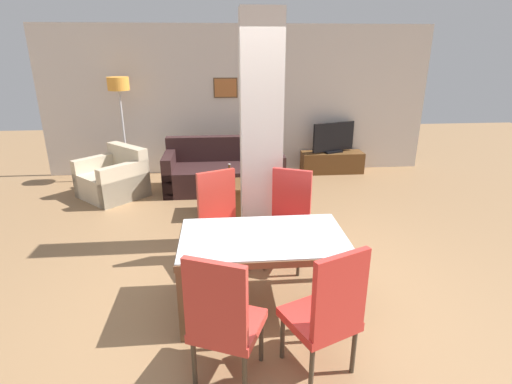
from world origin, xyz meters
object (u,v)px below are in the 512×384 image
dining_chair_near_right (327,311)px  floor_lamp (119,94)px  dining_table (263,252)px  dining_chair_near_left (223,318)px  coffee_table (224,199)px  dining_chair_far_left (221,218)px  bottle (230,176)px  armchair (114,179)px  tv_stand (332,162)px  sofa (224,172)px  tv_screen (333,138)px  dining_chair_far_right (288,216)px

dining_chair_near_right → floor_lamp: size_ratio=0.58×
dining_table → dining_chair_near_right: dining_chair_near_right is taller
dining_chair_near_right → dining_chair_near_left: size_ratio=1.00×
dining_table → coffee_table: dining_table is taller
dining_chair_near_right → floor_lamp: floor_lamp is taller
dining_chair_far_left → coffee_table: dining_chair_far_left is taller
bottle → floor_lamp: (-1.82, 1.68, 0.99)m
dining_chair_near_left → floor_lamp: 5.25m
floor_lamp → dining_chair_far_left: bearing=-61.8°
dining_chair_near_right → armchair: 4.74m
dining_chair_far_left → coffee_table: (0.03, 1.42, -0.32)m
coffee_table → tv_stand: bearing=41.7°
dining_table → sofa: sofa is taller
sofa → tv_screen: (2.10, 0.77, 0.39)m
dining_chair_near_left → dining_chair_far_right: (0.74, 1.70, 0.00)m
sofa → bottle: sofa is taller
tv_stand → tv_screen: size_ratio=1.39×
tv_stand → tv_screen: tv_screen is taller
dining_chair_near_right → dining_chair_far_right: same height
armchair → bottle: 2.07m
dining_chair_near_right → dining_chair_far_left: 1.85m
dining_chair_far_left → floor_lamp: (-1.69, 3.15, 1.00)m
dining_chair_far_left → floor_lamp: floor_lamp is taller
dining_table → bottle: bottle is taller
tv_stand → dining_chair_near_right: bearing=-105.8°
dining_table → coffee_table: 2.32m
dining_chair_far_right → tv_stand: bearing=-89.1°
dining_chair_far_left → armchair: dining_chair_far_left is taller
bottle → dining_chair_near_right: bearing=-79.1°
dining_chair_far_right → armchair: 3.42m
dining_chair_near_right → tv_stand: (1.41, 5.01, -0.35)m
tv_stand → tv_screen: bearing=180.0°
dining_table → dining_chair_near_left: dining_chair_near_left is taller
dining_table → tv_screen: tv_screen is taller
dining_table → bottle: (-0.24, 2.32, -0.01)m
sofa → tv_stand: sofa is taller
dining_chair_far_right → floor_lamp: size_ratio=0.58×
dining_chair_far_right → armchair: (-2.47, 2.35, -0.27)m
armchair → floor_lamp: 1.52m
tv_stand → dining_chair_far_left: bearing=-123.1°
dining_chair_far_left → tv_stand: size_ratio=0.90×
dining_table → armchair: armchair is taller
bottle → tv_stand: size_ratio=0.24×
dining_chair_near_right → tv_screen: 5.20m
coffee_table → tv_screen: bearing=41.7°
coffee_table → bottle: bearing=27.9°
sofa → floor_lamp: size_ratio=1.08×
sofa → armchair: bearing=6.5°
dining_table → floor_lamp: (-2.06, 4.00, 0.98)m
dining_chair_far_left → armchair: (-1.73, 2.33, -0.27)m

